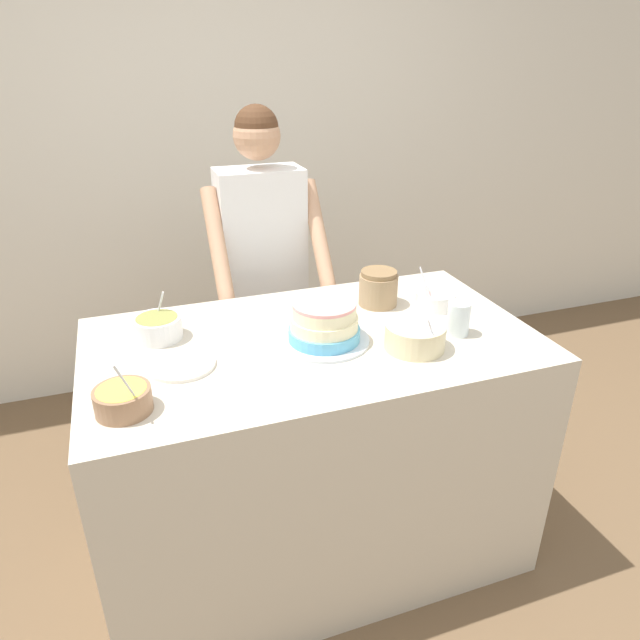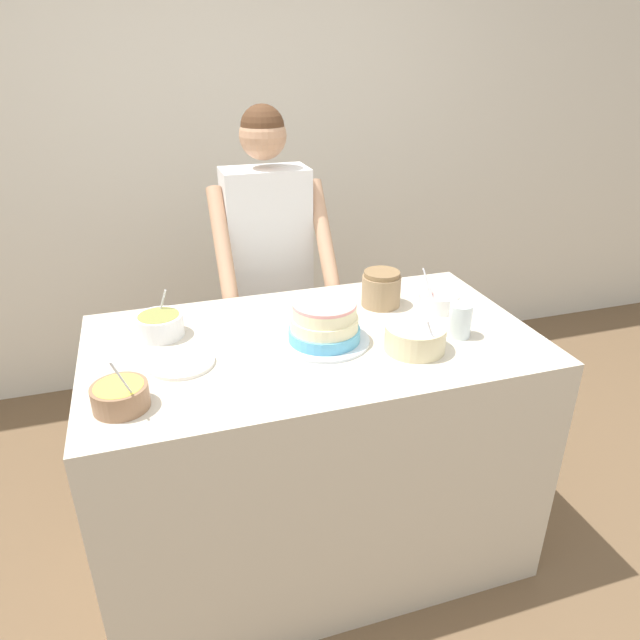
{
  "view_description": "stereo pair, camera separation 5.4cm",
  "coord_description": "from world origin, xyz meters",
  "px_view_note": "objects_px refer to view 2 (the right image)",
  "views": [
    {
      "loc": [
        -0.54,
        -1.2,
        1.82
      ],
      "look_at": [
        0.01,
        0.38,
        1.01
      ],
      "focal_mm": 32.0,
      "sensor_mm": 36.0,
      "label": 1
    },
    {
      "loc": [
        -0.49,
        -1.22,
        1.82
      ],
      "look_at": [
        0.01,
        0.38,
        1.01
      ],
      "focal_mm": 32.0,
      "sensor_mm": 36.0,
      "label": 2
    }
  ],
  "objects_px": {
    "cake": "(324,324)",
    "drinking_glass": "(460,320)",
    "frosting_bowl_olive": "(160,324)",
    "person_baker": "(268,255)",
    "frosting_bowl_white": "(415,337)",
    "ceramic_plate": "(181,363)",
    "frosting_bowl_yellow": "(120,396)",
    "frosting_bowl_pink": "(439,300)",
    "stoneware_jar": "(381,289)"
  },
  "relations": [
    {
      "from": "person_baker",
      "to": "ceramic_plate",
      "type": "height_order",
      "value": "person_baker"
    },
    {
      "from": "cake",
      "to": "frosting_bowl_white",
      "type": "xyz_separation_m",
      "value": [
        0.26,
        -0.14,
        -0.02
      ]
    },
    {
      "from": "frosting_bowl_pink",
      "to": "frosting_bowl_olive",
      "type": "distance_m",
      "value": 1.01
    },
    {
      "from": "frosting_bowl_white",
      "to": "stoneware_jar",
      "type": "distance_m",
      "value": 0.36
    },
    {
      "from": "drinking_glass",
      "to": "frosting_bowl_yellow",
      "type": "bearing_deg",
      "value": -174.61
    },
    {
      "from": "drinking_glass",
      "to": "cake",
      "type": "bearing_deg",
      "value": 167.9
    },
    {
      "from": "frosting_bowl_olive",
      "to": "stoneware_jar",
      "type": "distance_m",
      "value": 0.82
    },
    {
      "from": "drinking_glass",
      "to": "person_baker",
      "type": "bearing_deg",
      "value": 118.58
    },
    {
      "from": "ceramic_plate",
      "to": "stoneware_jar",
      "type": "relative_size",
      "value": 1.42
    },
    {
      "from": "frosting_bowl_white",
      "to": "frosting_bowl_olive",
      "type": "bearing_deg",
      "value": 155.88
    },
    {
      "from": "frosting_bowl_pink",
      "to": "frosting_bowl_olive",
      "type": "height_order",
      "value": "frosting_bowl_pink"
    },
    {
      "from": "frosting_bowl_olive",
      "to": "stoneware_jar",
      "type": "relative_size",
      "value": 1.09
    },
    {
      "from": "frosting_bowl_white",
      "to": "ceramic_plate",
      "type": "xyz_separation_m",
      "value": [
        -0.73,
        0.13,
        -0.04
      ]
    },
    {
      "from": "frosting_bowl_pink",
      "to": "frosting_bowl_olive",
      "type": "xyz_separation_m",
      "value": [
        -1.01,
        0.09,
        0.01
      ]
    },
    {
      "from": "stoneware_jar",
      "to": "ceramic_plate",
      "type": "bearing_deg",
      "value": -163.21
    },
    {
      "from": "frosting_bowl_white",
      "to": "frosting_bowl_pink",
      "type": "distance_m",
      "value": 0.35
    },
    {
      "from": "frosting_bowl_olive",
      "to": "drinking_glass",
      "type": "relative_size",
      "value": 1.37
    },
    {
      "from": "person_baker",
      "to": "frosting_bowl_olive",
      "type": "xyz_separation_m",
      "value": [
        -0.5,
        -0.55,
        -0.01
      ]
    },
    {
      "from": "cake",
      "to": "drinking_glass",
      "type": "distance_m",
      "value": 0.46
    },
    {
      "from": "frosting_bowl_pink",
      "to": "frosting_bowl_olive",
      "type": "bearing_deg",
      "value": 175.15
    },
    {
      "from": "frosting_bowl_yellow",
      "to": "frosting_bowl_olive",
      "type": "distance_m",
      "value": 0.43
    },
    {
      "from": "frosting_bowl_olive",
      "to": "drinking_glass",
      "type": "bearing_deg",
      "value": -17.65
    },
    {
      "from": "frosting_bowl_white",
      "to": "stoneware_jar",
      "type": "bearing_deg",
      "value": 84.53
    },
    {
      "from": "frosting_bowl_yellow",
      "to": "ceramic_plate",
      "type": "bearing_deg",
      "value": 47.46
    },
    {
      "from": "frosting_bowl_pink",
      "to": "stoneware_jar",
      "type": "relative_size",
      "value": 1.12
    },
    {
      "from": "person_baker",
      "to": "drinking_glass",
      "type": "distance_m",
      "value": 0.97
    },
    {
      "from": "frosting_bowl_white",
      "to": "frosting_bowl_yellow",
      "type": "bearing_deg",
      "value": -176.13
    },
    {
      "from": "cake",
      "to": "drinking_glass",
      "type": "relative_size",
      "value": 2.61
    },
    {
      "from": "person_baker",
      "to": "frosting_bowl_yellow",
      "type": "relative_size",
      "value": 9.07
    },
    {
      "from": "frosting_bowl_yellow",
      "to": "frosting_bowl_pink",
      "type": "bearing_deg",
      "value": 16.0
    },
    {
      "from": "person_baker",
      "to": "frosting_bowl_white",
      "type": "xyz_separation_m",
      "value": [
        0.28,
        -0.9,
        -0.01
      ]
    },
    {
      "from": "frosting_bowl_white",
      "to": "person_baker",
      "type": "bearing_deg",
      "value": 107.32
    },
    {
      "from": "person_baker",
      "to": "cake",
      "type": "relative_size",
      "value": 5.31
    },
    {
      "from": "frosting_bowl_olive",
      "to": "person_baker",
      "type": "bearing_deg",
      "value": 47.54
    },
    {
      "from": "frosting_bowl_pink",
      "to": "frosting_bowl_white",
      "type": "bearing_deg",
      "value": -130.7
    },
    {
      "from": "frosting_bowl_yellow",
      "to": "stoneware_jar",
      "type": "relative_size",
      "value": 1.22
    },
    {
      "from": "cake",
      "to": "ceramic_plate",
      "type": "height_order",
      "value": "cake"
    },
    {
      "from": "person_baker",
      "to": "ceramic_plate",
      "type": "relative_size",
      "value": 7.78
    },
    {
      "from": "stoneware_jar",
      "to": "frosting_bowl_white",
      "type": "bearing_deg",
      "value": -95.47
    },
    {
      "from": "cake",
      "to": "ceramic_plate",
      "type": "distance_m",
      "value": 0.47
    },
    {
      "from": "person_baker",
      "to": "drinking_glass",
      "type": "bearing_deg",
      "value": -61.42
    },
    {
      "from": "frosting_bowl_yellow",
      "to": "frosting_bowl_olive",
      "type": "height_order",
      "value": "frosting_bowl_yellow"
    },
    {
      "from": "ceramic_plate",
      "to": "frosting_bowl_white",
      "type": "bearing_deg",
      "value": -10.02
    },
    {
      "from": "ceramic_plate",
      "to": "stoneware_jar",
      "type": "xyz_separation_m",
      "value": [
        0.77,
        0.23,
        0.06
      ]
    },
    {
      "from": "person_baker",
      "to": "frosting_bowl_white",
      "type": "relative_size",
      "value": 8.18
    },
    {
      "from": "frosting_bowl_white",
      "to": "ceramic_plate",
      "type": "height_order",
      "value": "frosting_bowl_white"
    },
    {
      "from": "cake",
      "to": "frosting_bowl_yellow",
      "type": "relative_size",
      "value": 1.71
    },
    {
      "from": "frosting_bowl_yellow",
      "to": "stoneware_jar",
      "type": "distance_m",
      "value": 1.03
    },
    {
      "from": "frosting_bowl_yellow",
      "to": "cake",
      "type": "bearing_deg",
      "value": 17.2
    },
    {
      "from": "frosting_bowl_yellow",
      "to": "drinking_glass",
      "type": "distance_m",
      "value": 1.1
    }
  ]
}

